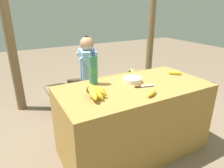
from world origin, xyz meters
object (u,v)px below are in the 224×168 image
at_px(loose_banana_front, 152,93).
at_px(knife, 142,86).
at_px(loose_banana_side, 175,73).
at_px(seated_vendor, 85,69).
at_px(banana_bunch_ripe, 94,90).
at_px(wooden_bench, 105,83).
at_px(serving_bowl, 132,79).
at_px(support_post_far, 152,12).
at_px(water_bottle, 93,70).
at_px(support_post_near, 5,14).
at_px(banana_bunch_green, 132,71).

distance_m(loose_banana_front, knife, 0.19).
relative_size(loose_banana_side, seated_vendor, 0.13).
xyz_separation_m(knife, seated_vendor, (-0.11, 1.15, -0.13)).
distance_m(banana_bunch_ripe, seated_vendor, 1.21).
relative_size(wooden_bench, seated_vendor, 1.63).
xyz_separation_m(serving_bowl, wooden_bench, (0.20, 1.01, -0.41)).
height_order(banana_bunch_ripe, serving_bowl, banana_bunch_ripe).
distance_m(serving_bowl, wooden_bench, 1.11).
xyz_separation_m(serving_bowl, support_post_far, (1.35, 1.42, 0.57)).
bearing_deg(support_post_far, knife, -130.70).
relative_size(water_bottle, knife, 1.88).
bearing_deg(water_bottle, loose_banana_side, -10.22).
distance_m(serving_bowl, support_post_near, 1.80).
height_order(serving_bowl, knife, serving_bowl).
bearing_deg(banana_bunch_green, loose_banana_side, -99.17).
bearing_deg(support_post_near, loose_banana_side, -44.65).
xyz_separation_m(loose_banana_front, support_post_near, (-0.91, 1.76, 0.58)).
xyz_separation_m(serving_bowl, knife, (-0.00, -0.16, -0.01)).
bearing_deg(support_post_near, serving_bowl, -56.30).
distance_m(knife, banana_bunch_green, 1.39).
height_order(banana_bunch_ripe, loose_banana_side, banana_bunch_ripe).
height_order(serving_bowl, wooden_bench, serving_bowl).
height_order(loose_banana_front, support_post_near, support_post_near).
height_order(seated_vendor, banana_bunch_green, seated_vendor).
bearing_deg(seated_vendor, wooden_bench, -164.17).
bearing_deg(support_post_near, loose_banana_front, -62.61).
bearing_deg(banana_bunch_ripe, knife, -0.85).
bearing_deg(wooden_bench, seated_vendor, -175.76).
bearing_deg(water_bottle, support_post_far, 37.22).
relative_size(banana_bunch_ripe, support_post_far, 0.11).
distance_m(loose_banana_side, banana_bunch_green, 1.10).
relative_size(serving_bowl, loose_banana_front, 1.23).
height_order(water_bottle, loose_banana_side, water_bottle).
xyz_separation_m(serving_bowl, seated_vendor, (-0.11, 0.99, -0.15)).
distance_m(loose_banana_side, knife, 0.54).
height_order(water_bottle, seated_vendor, water_bottle).
distance_m(banana_bunch_green, support_post_near, 1.90).
relative_size(serving_bowl, water_bottle, 0.53).
bearing_deg(banana_bunch_green, serving_bowl, -124.40).
height_order(serving_bowl, loose_banana_side, same).
xyz_separation_m(loose_banana_front, banana_bunch_green, (0.73, 1.35, -0.29)).
xyz_separation_m(serving_bowl, water_bottle, (-0.35, 0.13, 0.12)).
bearing_deg(banana_bunch_ripe, loose_banana_side, 6.66).
bearing_deg(loose_banana_side, wooden_bench, 107.07).
bearing_deg(water_bottle, banana_bunch_green, 40.30).
bearing_deg(serving_bowl, support_post_near, 123.70).
xyz_separation_m(serving_bowl, loose_banana_side, (0.52, -0.03, -0.00)).
height_order(banana_bunch_green, support_post_near, support_post_near).
bearing_deg(loose_banana_side, loose_banana_front, -151.36).
relative_size(water_bottle, banana_bunch_green, 1.46).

